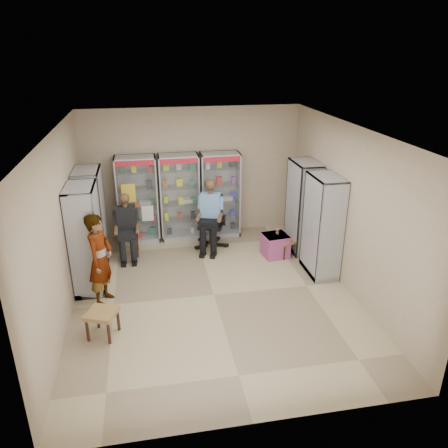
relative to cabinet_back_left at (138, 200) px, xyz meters
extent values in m
plane|color=tan|center=(1.30, -2.73, -1.00)|extent=(6.00, 6.00, 0.00)
cube|color=#C0A88E|center=(1.30, 0.27, 0.50)|extent=(5.00, 0.02, 3.00)
cube|color=#C0A88E|center=(1.30, -5.73, 0.50)|extent=(5.00, 0.02, 3.00)
cube|color=#C0A88E|center=(-1.20, -2.73, 0.50)|extent=(0.02, 6.00, 3.00)
cube|color=#C0A88E|center=(3.80, -2.73, 0.50)|extent=(0.02, 6.00, 3.00)
cube|color=white|center=(1.30, -2.73, 2.00)|extent=(5.00, 6.00, 0.02)
cube|color=#ABAEB2|center=(0.00, 0.00, 0.00)|extent=(0.90, 0.50, 2.00)
cube|color=#AEB0B5|center=(0.95, 0.00, 0.00)|extent=(0.90, 0.50, 2.00)
cube|color=#A9ACB0|center=(1.90, 0.00, 0.00)|extent=(0.90, 0.50, 2.00)
cube|color=#B0B3B8|center=(3.53, -1.13, 0.00)|extent=(0.90, 0.50, 2.00)
cube|color=#BBBDC3|center=(3.53, -2.23, 0.00)|extent=(0.90, 0.50, 2.00)
cube|color=silver|center=(-0.93, -0.93, 0.00)|extent=(0.90, 0.50, 2.00)
cube|color=silver|center=(-0.93, -2.03, 0.00)|extent=(0.90, 0.50, 2.00)
cube|color=black|center=(-0.25, -0.73, -0.53)|extent=(0.42, 0.42, 0.94)
cube|color=black|center=(1.57, -0.64, -0.41)|extent=(0.81, 0.81, 1.17)
cube|color=#B54889|center=(2.87, -1.37, -0.75)|extent=(0.57, 0.55, 0.49)
cylinder|color=#601E08|center=(2.92, -1.31, -0.46)|extent=(0.07, 0.07, 0.11)
cube|color=#AE7349|center=(3.10, -1.40, -0.81)|extent=(0.48, 0.48, 0.38)
cube|color=olive|center=(-0.60, -3.60, -0.78)|extent=(0.57, 0.57, 0.44)
imported|color=#959597|center=(-0.65, -2.58, -0.16)|extent=(0.59, 0.71, 1.67)
camera|label=1|loc=(0.23, -9.57, 3.26)|focal=35.00mm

